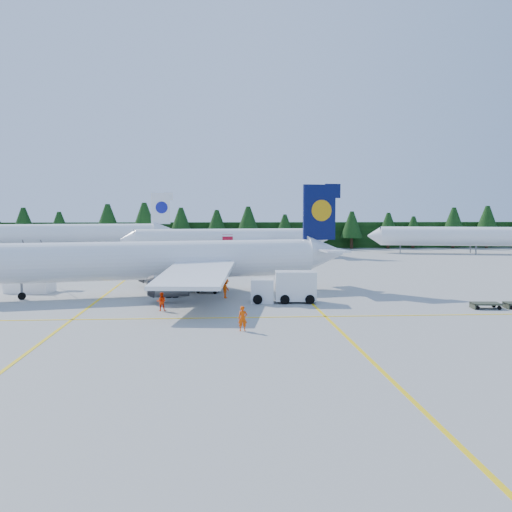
{
  "coord_description": "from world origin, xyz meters",
  "views": [
    {
      "loc": [
        -2.66,
        -50.75,
        8.39
      ],
      "look_at": [
        1.65,
        12.25,
        3.5
      ],
      "focal_mm": 40.0,
      "sensor_mm": 36.0,
      "label": 1
    }
  ],
  "objects": [
    {
      "name": "airliner_navy",
      "position": [
        -9.72,
        7.21,
        3.42
      ],
      "size": [
        38.66,
        31.49,
        11.37
      ],
      "rotation": [
        0.0,
        0.0,
        0.21
      ],
      "color": "white",
      "rests_on": "ground"
    },
    {
      "name": "taxi_stripe_a",
      "position": [
        -14.0,
        20.0,
        0.01
      ],
      "size": [
        0.25,
        120.0,
        0.01
      ],
      "primitive_type": "cube",
      "color": "yellow",
      "rests_on": "ground"
    },
    {
      "name": "treeline_hedge",
      "position": [
        0.0,
        82.0,
        3.0
      ],
      "size": [
        220.0,
        4.0,
        6.0
      ],
      "primitive_type": "cube",
      "color": "black",
      "rests_on": "ground"
    },
    {
      "name": "taxi_stripe_cross",
      "position": [
        0.0,
        -6.0,
        0.01
      ],
      "size": [
        80.0,
        0.25,
        0.01
      ],
      "primitive_type": "cube",
      "color": "yellow",
      "rests_on": "ground"
    },
    {
      "name": "airstairs",
      "position": [
        -22.15,
        10.15,
        0.91
      ],
      "size": [
        5.0,
        6.79,
        4.2
      ],
      "rotation": [
        0.0,
        0.0,
        -0.16
      ],
      "color": "white",
      "rests_on": "ground"
    },
    {
      "name": "service_truck",
      "position": [
        3.49,
        1.46,
        1.44
      ],
      "size": [
        6.15,
        2.57,
        2.9
      ],
      "rotation": [
        0.0,
        0.0,
        -0.07
      ],
      "color": "silver",
      "rests_on": "ground"
    },
    {
      "name": "crew_c",
      "position": [
        -1.83,
        4.4,
        0.95
      ],
      "size": [
        0.8,
        0.93,
        1.9
      ],
      "primitive_type": "imported",
      "rotation": [
        0.0,
        0.0,
        1.16
      ],
      "color": "#FA4A05",
      "rests_on": "ground"
    },
    {
      "name": "crew_a",
      "position": [
        -0.89,
        -11.09,
        0.89
      ],
      "size": [
        0.67,
        0.46,
        1.78
      ],
      "primitive_type": "imported",
      "rotation": [
        0.0,
        0.0,
        0.05
      ],
      "color": "#F44905",
      "rests_on": "ground"
    },
    {
      "name": "airliner_far_right",
      "position": [
        46.05,
        61.49,
        3.53
      ],
      "size": [
        38.23,
        11.43,
        11.26
      ],
      "rotation": [
        0.0,
        0.0,
        -0.22
      ],
      "color": "white",
      "rests_on": "ground"
    },
    {
      "name": "airliner_far_left",
      "position": [
        -35.11,
        67.73,
        3.9
      ],
      "size": [
        42.44,
        10.98,
        12.43
      ],
      "rotation": [
        0.0,
        0.0,
        0.17
      ],
      "color": "white",
      "rests_on": "ground"
    },
    {
      "name": "ground",
      "position": [
        0.0,
        0.0,
        0.0
      ],
      "size": [
        320.0,
        320.0,
        0.0
      ],
      "primitive_type": "plane",
      "color": "#9FA09A",
      "rests_on": "ground"
    },
    {
      "name": "crew_b",
      "position": [
        -7.41,
        -2.43,
        0.8
      ],
      "size": [
        0.8,
        0.63,
        1.59
      ],
      "primitive_type": "imported",
      "rotation": [
        0.0,
        0.0,
        3.1
      ],
      "color": "#FF3305",
      "rests_on": "ground"
    },
    {
      "name": "airliner_red",
      "position": [
        -1.61,
        53.08,
        3.36
      ],
      "size": [
        38.34,
        31.4,
        11.16
      ],
      "rotation": [
        0.0,
        0.0,
        0.11
      ],
      "color": "white",
      "rests_on": "ground"
    },
    {
      "name": "taxi_stripe_b",
      "position": [
        6.0,
        20.0,
        0.01
      ],
      "size": [
        0.25,
        120.0,
        0.01
      ],
      "primitive_type": "cube",
      "color": "yellow",
      "rests_on": "ground"
    },
    {
      "name": "uld_pair",
      "position": [
        -4.96,
        8.92,
        1.21
      ],
      "size": [
        5.46,
        3.64,
        1.8
      ],
      "rotation": [
        0.0,
        0.0,
        -0.26
      ],
      "color": "#2F3426",
      "rests_on": "ground"
    }
  ]
}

